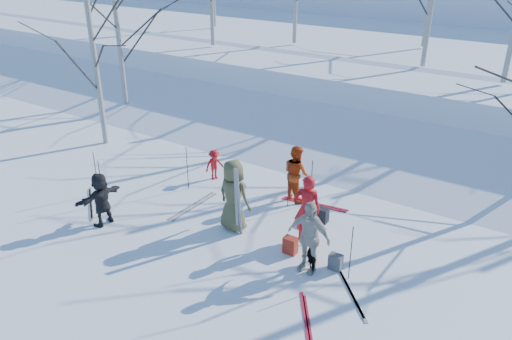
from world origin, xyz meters
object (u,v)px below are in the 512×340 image
Objects in this scene: dog at (314,257)px; backpack_red at (290,245)px; skier_cream_east at (309,237)px; skier_red_north at (307,209)px; backpack_dark at (322,215)px; skier_grey_west at (101,199)px; skier_red_seated at (214,165)px; skier_redor_behind at (296,173)px; skier_olive_center at (234,195)px; backpack_grey at (336,262)px.

backpack_red is (-0.72, 0.19, -0.07)m from dog.
skier_cream_east reaches higher than backpack_red.
skier_red_north is 1.22m from backpack_dark.
skier_red_seated is at bearing 172.99° from skier_grey_west.
skier_grey_west is at bearing 73.50° from skier_redor_behind.
dog reaches higher than backpack_dark.
skier_olive_center reaches higher than skier_red_north.
skier_olive_center is 1.93m from backpack_red.
backpack_red is at bearing 67.98° from skier_red_north.
dog is at bearing 108.55° from skier_grey_west.
dog reaches higher than backpack_grey.
skier_redor_behind is 2.52× the size of dog.
skier_grey_west is at bearing 34.82° from skier_olive_center.
skier_olive_center is at bearing 101.66° from skier_redor_behind.
skier_grey_west is at bearing -162.37° from backpack_red.
dog is at bearing 151.85° from skier_redor_behind.
backpack_grey is (0.46, 0.20, -0.09)m from dog.
dog is at bearing -94.98° from skier_red_seated.
skier_cream_east is 5.52m from skier_grey_west.
backpack_grey is (5.93, 1.52, -0.54)m from skier_grey_west.
backpack_red is at bearing 179.25° from skier_olive_center.
skier_cream_east is 2.68× the size of dog.
backpack_dark is (-1.20, 1.70, 0.01)m from backpack_grey.
skier_olive_center reaches higher than skier_redor_behind.
skier_redor_behind reaches higher than backpack_dark.
skier_redor_behind is at bearing 116.73° from backpack_red.
backpack_dark is (-0.67, 2.06, -0.67)m from skier_cream_east.
skier_redor_behind reaches higher than backpack_grey.
dog is at bearing 67.33° from skier_cream_east.
dog is 1.63× the size of backpack_dark.
skier_red_north is at bearing -159.13° from skier_olive_center.
skier_cream_east is 2.27m from backpack_dark.
skier_cream_east is 4.36× the size of backpack_dark.
skier_cream_east is (1.87, -2.79, 0.05)m from skier_redor_behind.
skier_red_seated is 5.26m from dog.
skier_red_seated reaches higher than backpack_dark.
backpack_red is 1.70m from backpack_dark.
skier_red_north is 2.73× the size of dog.
backpack_grey is 2.08m from backpack_dark.
skier_redor_behind is 1.54m from backpack_dark.
skier_olive_center is 3.02m from skier_red_seated.
backpack_dark is at bearing 125.13° from backpack_grey.
skier_olive_center is 3.44m from skier_grey_west.
skier_redor_behind is at bearing 124.04° from skier_cream_east.
dog is at bearing -156.50° from backpack_grey.
skier_redor_behind is 1.70× the size of skier_red_seated.
skier_redor_behind is at bearing 134.69° from backpack_grey.
backpack_dark is at bearing -103.90° from skier_red_north.
skier_cream_east is 0.62m from dog.
skier_olive_center is at bearing 167.50° from skier_cream_east.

